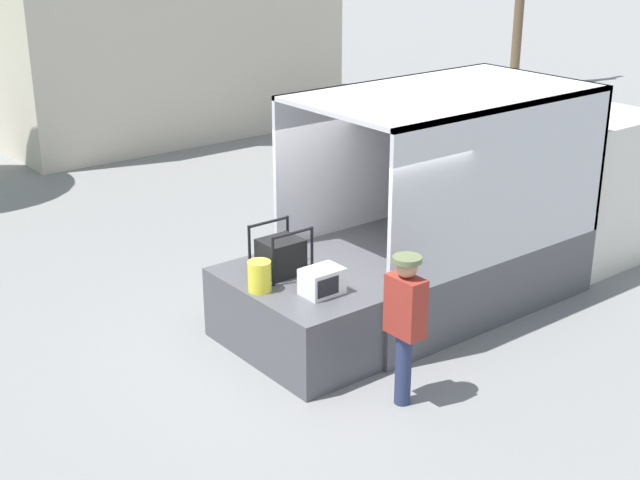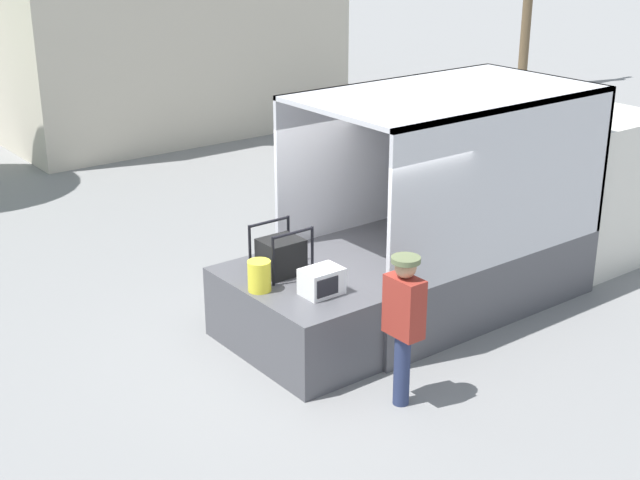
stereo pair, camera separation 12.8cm
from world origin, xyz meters
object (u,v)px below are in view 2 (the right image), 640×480
(box_truck, at_px, (511,216))
(worker_person, at_px, (404,315))
(orange_bucket, at_px, (259,276))
(portable_generator, at_px, (282,255))
(microwave, at_px, (322,281))

(box_truck, relative_size, worker_person, 3.33)
(orange_bucket, bearing_deg, portable_generator, 27.25)
(portable_generator, height_order, orange_bucket, portable_generator)
(microwave, height_order, portable_generator, portable_generator)
(microwave, bearing_deg, orange_bucket, 134.71)
(box_truck, bearing_deg, portable_generator, 175.12)
(box_truck, height_order, orange_bucket, box_truck)
(box_truck, distance_m, portable_generator, 3.83)
(box_truck, xyz_separation_m, worker_person, (-3.67, -1.71, 0.13))
(microwave, height_order, orange_bucket, orange_bucket)
(orange_bucket, relative_size, worker_person, 0.21)
(microwave, distance_m, portable_generator, 0.79)
(box_truck, bearing_deg, orange_bucket, 179.23)
(box_truck, relative_size, microwave, 12.35)
(box_truck, xyz_separation_m, orange_bucket, (-4.33, 0.06, 0.16))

